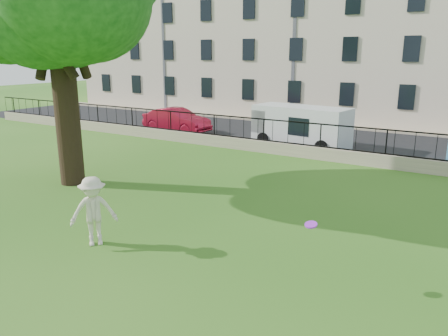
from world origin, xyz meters
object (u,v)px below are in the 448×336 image
Objects in this scene: red_sedan at (177,120)px; white_van at (301,127)px; man at (93,211)px; frisbee at (311,225)px.

red_sedan is 8.49m from white_van.
man reaches higher than red_sedan.
man is at bearing -169.80° from frisbee.
frisbee is at bearing -39.88° from man.
frisbee is 14.96m from white_van.
man is at bearing -82.25° from white_van.
white_van reaches higher than red_sedan.
frisbee is 0.05× the size of white_van.
white_van reaches higher than frisbee.
white_van is at bearing 40.82° from man.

